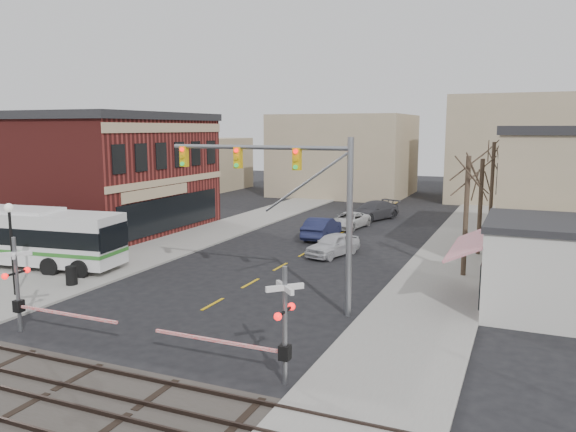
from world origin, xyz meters
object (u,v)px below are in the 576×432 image
object	(u,v)px
street_lamp	(11,230)
trash_bin	(71,275)
rr_crossing_west	(25,287)
car_c	(349,220)
transit_bus	(18,236)
rr_crossing_east	(273,325)
pedestrian_near	(96,253)
traffic_signal_mast	(295,188)
car_d	(373,211)
car_a	(333,245)
pedestrian_far	(109,244)
car_b	(322,228)

from	to	relation	value
street_lamp	trash_bin	distance (m)	3.95
rr_crossing_west	car_c	size ratio (longest dim) A/B	1.17
transit_bus	rr_crossing_east	bearing A→B (deg)	-21.44
rr_crossing_west	rr_crossing_east	world-z (taller)	same
transit_bus	car_c	world-z (taller)	transit_bus
rr_crossing_east	car_c	xyz separation A→B (m)	(-6.29, 28.97, -1.30)
car_c	pedestrian_near	distance (m)	21.74
traffic_signal_mast	car_d	distance (m)	27.42
rr_crossing_east	car_a	size ratio (longest dim) A/B	1.26
trash_bin	car_a	world-z (taller)	car_a
trash_bin	car_a	bearing A→B (deg)	50.16
transit_bus	car_c	xyz separation A→B (m)	(14.49, 20.81, -1.26)
transit_bus	pedestrian_far	world-z (taller)	transit_bus
pedestrian_far	car_c	bearing A→B (deg)	26.29
pedestrian_near	car_c	bearing A→B (deg)	-29.10
transit_bus	pedestrian_near	bearing A→B (deg)	16.00
traffic_signal_mast	pedestrian_near	bearing A→B (deg)	171.15
transit_bus	pedestrian_near	size ratio (longest dim) A/B	7.61
car_a	pedestrian_near	size ratio (longest dim) A/B	2.48
car_d	pedestrian_near	size ratio (longest dim) A/B	3.26
car_c	pedestrian_near	size ratio (longest dim) A/B	2.68
traffic_signal_mast	trash_bin	xyz separation A→B (m)	(-12.36, -1.32, -5.07)
transit_bus	rr_crossing_west	xyz separation A→B (m)	(9.56, -8.06, 0.04)
traffic_signal_mast	car_d	size ratio (longest dim) A/B	1.57
transit_bus	car_d	distance (m)	30.15
rr_crossing_west	car_b	world-z (taller)	rr_crossing_west
pedestrian_far	traffic_signal_mast	bearing A→B (deg)	-48.22
pedestrian_near	pedestrian_far	world-z (taller)	same
traffic_signal_mast	rr_crossing_east	bearing A→B (deg)	-72.93
rr_crossing_west	car_a	size ratio (longest dim) A/B	1.26
traffic_signal_mast	car_d	world-z (taller)	traffic_signal_mast
traffic_signal_mast	rr_crossing_west	world-z (taller)	traffic_signal_mast
traffic_signal_mast	pedestrian_far	distance (m)	16.25
car_a	car_d	bearing A→B (deg)	111.75
traffic_signal_mast	car_d	bearing A→B (deg)	97.02
traffic_signal_mast	car_b	world-z (taller)	traffic_signal_mast
rr_crossing_west	car_b	bearing A→B (deg)	79.59
rr_crossing_east	car_b	bearing A→B (deg)	106.12
car_b	car_d	bearing A→B (deg)	-99.02
car_b	car_d	xyz separation A→B (m)	(1.30, 10.40, 0.02)
street_lamp	traffic_signal_mast	bearing A→B (deg)	15.71
transit_bus	car_c	size ratio (longest dim) A/B	2.84
car_a	car_c	world-z (taller)	car_a
trash_bin	car_c	distance (m)	24.37
transit_bus	car_c	distance (m)	25.39
rr_crossing_east	car_d	bearing A→B (deg)	99.25
transit_bus	traffic_signal_mast	world-z (taller)	traffic_signal_mast
transit_bus	street_lamp	xyz separation A→B (m)	(4.90, -4.61, 1.46)
car_a	car_c	xyz separation A→B (m)	(-2.09, 10.40, -0.09)
car_a	pedestrian_far	distance (m)	14.54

